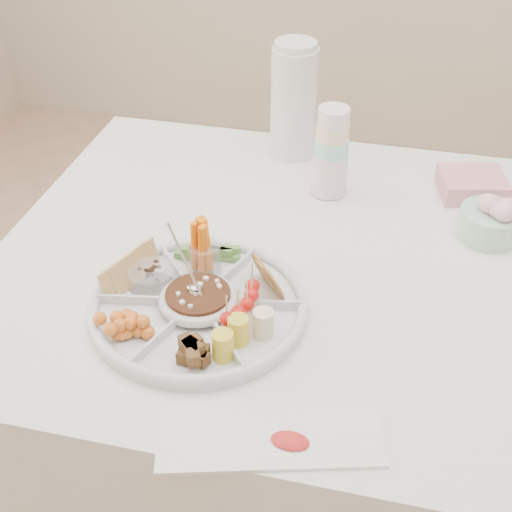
# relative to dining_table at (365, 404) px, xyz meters

# --- Properties ---
(floor) EXTENTS (4.00, 4.00, 0.00)m
(floor) POSITION_rel_dining_table_xyz_m (0.00, 0.00, -0.38)
(floor) COLOR tan
(floor) RESTS_ON ground
(dining_table) EXTENTS (1.52, 1.02, 0.76)m
(dining_table) POSITION_rel_dining_table_xyz_m (0.00, 0.00, 0.00)
(dining_table) COLOR white
(dining_table) RESTS_ON floor
(party_tray) EXTENTS (0.44, 0.44, 0.04)m
(party_tray) POSITION_rel_dining_table_xyz_m (-0.31, -0.20, 0.40)
(party_tray) COLOR white
(party_tray) RESTS_ON dining_table
(bean_dip) EXTENTS (0.13, 0.13, 0.04)m
(bean_dip) POSITION_rel_dining_table_xyz_m (-0.31, -0.20, 0.41)
(bean_dip) COLOR black
(bean_dip) RESTS_ON party_tray
(tortillas) EXTENTS (0.11, 0.11, 0.06)m
(tortillas) POSITION_rel_dining_table_xyz_m (-0.21, -0.12, 0.42)
(tortillas) COLOR #BA6D35
(tortillas) RESTS_ON party_tray
(carrot_cucumber) EXTENTS (0.14, 0.14, 0.11)m
(carrot_cucumber) POSITION_rel_dining_table_xyz_m (-0.33, -0.07, 0.44)
(carrot_cucumber) COLOR orange
(carrot_cucumber) RESTS_ON party_tray
(pita_raisins) EXTENTS (0.14, 0.14, 0.06)m
(pita_raisins) POSITION_rel_dining_table_xyz_m (-0.43, -0.16, 0.42)
(pita_raisins) COLOR #D6B870
(pita_raisins) RESTS_ON party_tray
(cherries) EXTENTS (0.12, 0.12, 0.04)m
(cherries) POSITION_rel_dining_table_xyz_m (-0.41, -0.29, 0.42)
(cherries) COLOR orange
(cherries) RESTS_ON party_tray
(granola_chunks) EXTENTS (0.10, 0.10, 0.04)m
(granola_chunks) POSITION_rel_dining_table_xyz_m (-0.28, -0.33, 0.42)
(granola_chunks) COLOR brown
(granola_chunks) RESTS_ON party_tray
(banana_tomato) EXTENTS (0.13, 0.13, 0.09)m
(banana_tomato) POSITION_rel_dining_table_xyz_m (-0.18, -0.25, 0.44)
(banana_tomato) COLOR #D8CA78
(banana_tomato) RESTS_ON party_tray
(cup_stack) EXTENTS (0.08, 0.08, 0.21)m
(cup_stack) POSITION_rel_dining_table_xyz_m (-0.15, 0.26, 0.48)
(cup_stack) COLOR white
(cup_stack) RESTS_ON dining_table
(thermos) EXTENTS (0.13, 0.13, 0.28)m
(thermos) POSITION_rel_dining_table_xyz_m (-0.26, 0.42, 0.52)
(thermos) COLOR silver
(thermos) RESTS_ON dining_table
(flower_bowl) EXTENTS (0.16, 0.16, 0.09)m
(flower_bowl) POSITION_rel_dining_table_xyz_m (0.19, 0.16, 0.43)
(flower_bowl) COLOR #9AB5A7
(flower_bowl) RESTS_ON dining_table
(napkin_stack) EXTENTS (0.16, 0.15, 0.05)m
(napkin_stack) POSITION_rel_dining_table_xyz_m (0.16, 0.32, 0.40)
(napkin_stack) COLOR pink
(napkin_stack) RESTS_ON dining_table
(placemat) EXTENTS (0.34, 0.19, 0.01)m
(placemat) POSITION_rel_dining_table_xyz_m (-0.12, -0.45, 0.38)
(placemat) COLOR white
(placemat) RESTS_ON dining_table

